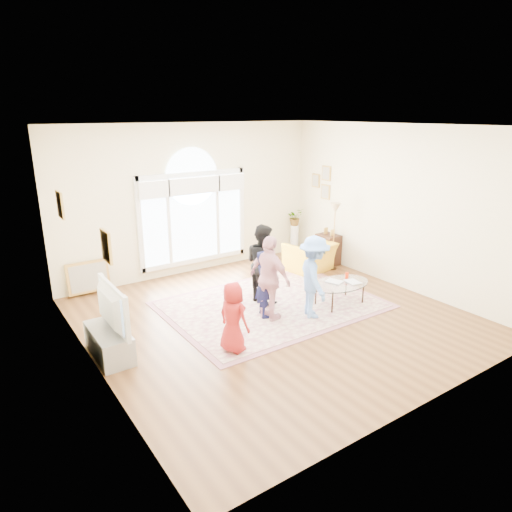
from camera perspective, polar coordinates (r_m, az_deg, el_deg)
ground at (r=7.98m, az=2.28°, el=-7.69°), size 6.00×6.00×0.00m
room_shell at (r=9.81m, az=-7.50°, el=6.66°), size 6.00×6.00×6.00m
area_rug at (r=8.46m, az=1.99°, el=-6.08°), size 3.60×2.60×0.02m
rug_border at (r=8.46m, az=1.99°, el=-6.11°), size 3.80×2.80×0.01m
tv_console at (r=7.04m, az=-17.87°, el=-10.31°), size 0.45×1.00×0.42m
television at (r=6.82m, az=-18.25°, el=-6.23°), size 0.18×1.17×0.67m
coffee_table at (r=8.47m, az=10.46°, el=-3.47°), size 1.21×0.77×0.54m
armchair at (r=10.22m, az=6.76°, el=-0.10°), size 1.10×1.00×0.64m
side_cabinet at (r=10.73m, az=8.98°, el=0.84°), size 0.40×0.50×0.70m
floor_lamp at (r=10.14m, az=9.85°, el=5.26°), size 0.32×0.32×1.51m
plant_pedestal at (r=11.50m, az=4.81°, el=2.14°), size 0.20×0.20×0.70m
potted_plant at (r=11.37m, az=4.89°, el=4.87°), size 0.39×0.34×0.42m
leaning_picture at (r=9.53m, az=-20.02°, el=-4.45°), size 0.80×0.14×0.62m
child_red at (r=6.69m, az=-2.88°, el=-7.65°), size 0.47×0.60×1.07m
child_navy at (r=7.78m, az=0.97°, el=-3.51°), size 0.39×0.49×1.17m
child_black at (r=8.36m, az=0.84°, el=-0.91°), size 0.60×0.75×1.46m
child_pink at (r=7.61m, az=1.74°, el=-2.83°), size 0.53×0.91×1.46m
child_blue at (r=7.79m, az=7.24°, el=-2.63°), size 0.86×1.06×1.43m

